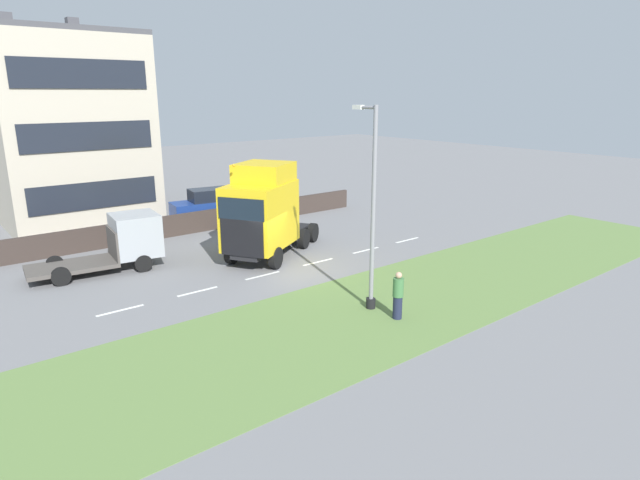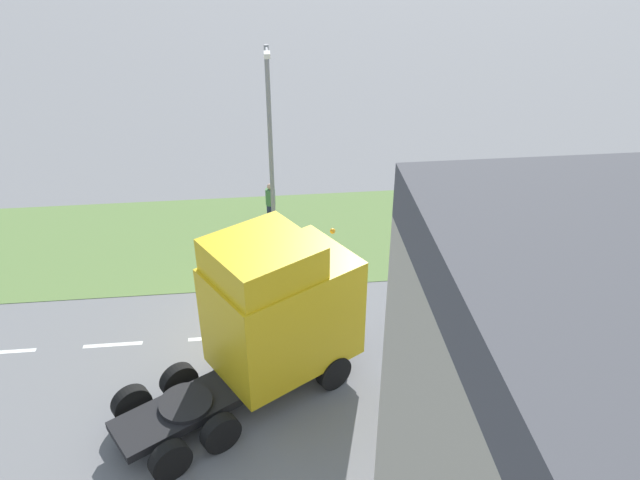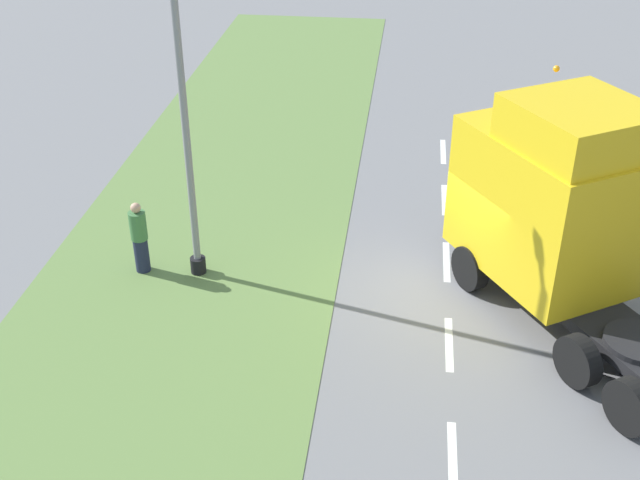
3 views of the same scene
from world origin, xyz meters
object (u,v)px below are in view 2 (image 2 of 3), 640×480
at_px(flatbed_truck, 515,406).
at_px(pedestrian, 271,204).
at_px(lamp_post, 271,159).
at_px(lorry_cab, 275,315).

height_order(flatbed_truck, pedestrian, flatbed_truck).
relative_size(flatbed_truck, pedestrian, 3.34).
height_order(flatbed_truck, lamp_post, lamp_post).
bearing_deg(flatbed_truck, lorry_cab, 69.85).
distance_m(flatbed_truck, lamp_post, 12.19).
xyz_separation_m(lamp_post, pedestrian, (-1.37, -0.08, -2.58)).
xyz_separation_m(lorry_cab, lamp_post, (-7.77, 0.23, 1.09)).
distance_m(lorry_cab, flatbed_truck, 6.53).
xyz_separation_m(flatbed_truck, pedestrian, (-12.03, -5.61, -0.46)).
height_order(lamp_post, pedestrian, lamp_post).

